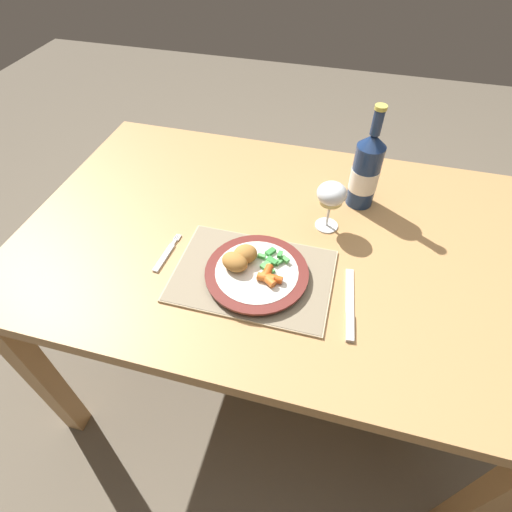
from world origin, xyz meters
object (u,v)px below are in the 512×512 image
fork (166,255)px  dining_table (277,257)px  dinner_plate (257,273)px  table_knife (350,310)px  wine_glass (331,196)px  bottle (366,171)px

fork → dining_table: bearing=30.0°
dinner_plate → table_knife: bearing=-9.6°
wine_glass → bottle: 0.15m
fork → table_knife: size_ratio=0.67×
wine_glass → table_knife: bearing=-71.2°
dining_table → dinner_plate: bearing=-96.3°
bottle → dinner_plate: bearing=-120.9°
table_knife → wine_glass: 0.29m
dinner_plate → bottle: bottle is taller
fork → table_knife: (0.46, -0.05, 0.00)m
fork → wine_glass: wine_glass is taller
table_knife → bottle: bearing=92.1°
table_knife → bottle: bottle is taller
wine_glass → fork: bearing=-150.2°
dining_table → wine_glass: 0.23m
dining_table → table_knife: table_knife is taller
dinner_plate → wine_glass: (0.13, 0.22, 0.09)m
fork → table_knife: 0.47m
dining_table → table_knife: (0.21, -0.20, 0.09)m
bottle → fork: bearing=-142.9°
dining_table → bottle: 0.33m
fork → table_knife: bearing=-6.0°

